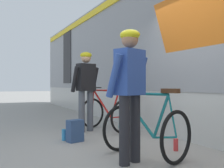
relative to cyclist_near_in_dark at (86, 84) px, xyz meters
The scene contains 8 objects.
ground_plane 2.40m from the cyclist_near_in_dark, 90.39° to the right, with size 80.00×80.00×0.00m, color gray.
cyclist_near_in_dark is the anchor object (origin of this frame).
cyclist_far_in_blue 2.56m from the cyclist_near_in_dark, 97.33° to the right, with size 0.66×0.46×1.76m.
bicycle_near_red 0.81m from the cyclist_near_in_dark, 11.98° to the right, with size 1.00×1.24×0.99m.
bicycle_far_teal 2.46m from the cyclist_near_in_dark, 89.29° to the right, with size 1.02×1.24×0.99m.
backpack_on_platform 1.39m from the cyclist_near_in_dark, 120.58° to the right, with size 0.28×0.18×0.40m, color navy.
water_bottle_near_the_bikes 2.54m from the cyclist_near_in_dark, 73.75° to the right, with size 0.07×0.07×0.19m, color red.
water_bottle_by_the_backpack 1.40m from the cyclist_near_in_dark, 133.74° to the right, with size 0.08×0.08×0.21m, color #338CCC.
Camera 1 is at (-2.06, -3.47, 1.04)m, focal length 43.20 mm.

